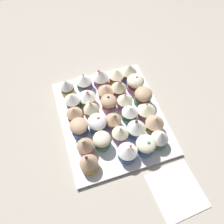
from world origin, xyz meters
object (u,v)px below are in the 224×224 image
Objects in this scene: cupcake_13 at (120,133)px; cupcake_27 at (72,101)px; cupcake_21 at (87,97)px; cupcake_22 at (84,82)px; cupcake_2 at (146,110)px; cupcake_9 at (125,101)px; cupcake_7 at (136,128)px; cupcake_24 at (85,146)px; cupcake_17 at (101,77)px; cupcake_15 at (109,103)px; cupcake_0 at (160,138)px; cupcake_1 at (155,123)px; cupcake_3 at (143,96)px; cupcake_8 at (130,113)px; cupcake_11 at (116,75)px; napkin at (177,191)px; cupcake_14 at (113,120)px; cupcake_19 at (97,123)px; cupcake_25 at (79,128)px; baking_tray at (112,117)px; cupcake_20 at (91,109)px; cupcake_10 at (119,88)px; cupcake_23 at (89,163)px; cupcake_26 at (74,114)px; cupcake_16 at (106,92)px; cupcake_28 at (67,87)px; cupcake_18 at (102,141)px; cupcake_4 at (135,83)px; cupcake_12 at (129,151)px; cupcake_5 at (129,72)px.

cupcake_27 is (17.75, 12.28, 0.39)cm from cupcake_13.
cupcake_22 is at bearing -5.76° from cupcake_21.
cupcake_9 is at bearing 44.89° from cupcake_2.
cupcake_7 reaches higher than cupcake_24.
cupcake_15 is at bearing 177.61° from cupcake_17.
cupcake_1 is (5.62, -0.65, 0.04)cm from cupcake_0.
cupcake_24 is at bearing 91.73° from cupcake_1.
cupcake_3 is 1.01× the size of cupcake_8.
cupcake_11 is 0.41× the size of napkin.
cupcake_21 is at bearing 20.78° from cupcake_13.
cupcake_14 is at bearing 174.12° from cupcake_15.
cupcake_25 is at bearing 85.02° from cupcake_19.
cupcake_14 is at bearing 169.79° from baking_tray.
cupcake_27 is at bearing 30.49° from napkin.
cupcake_17 reaches higher than cupcake_25.
cupcake_24 is (-18.75, 5.44, 0.56)cm from cupcake_21.
cupcake_24 is at bearing 47.82° from napkin.
cupcake_8 is 0.95× the size of cupcake_20.
cupcake_1 is 19.44cm from cupcake_10.
cupcake_8 is 0.93× the size of cupcake_23.
cupcake_19 is 1.07× the size of cupcake_26.
cupcake_13 is 1.05× the size of cupcake_16.
baking_tray is 6.54× the size of cupcake_16.
cupcake_28 is at bearing 1.64° from cupcake_24.
cupcake_10 is 26.10cm from cupcake_24.
cupcake_23 reaches higher than cupcake_11.
cupcake_20 is (0.40, 12.63, 0.07)cm from cupcake_9.
cupcake_18 is at bearing 74.00° from cupcake_0.
cupcake_10 is 21.60cm from cupcake_25.
cupcake_10 is at bearing -121.34° from cupcake_22.
cupcake_20 reaches higher than cupcake_4.
cupcake_26 is at bearing 152.49° from cupcake_22.
cupcake_12 reaches higher than cupcake_26.
cupcake_8 is 6.40cm from cupcake_14.
cupcake_20 is (0.68, 19.66, -0.08)cm from cupcake_3.
cupcake_5 is 30.48cm from cupcake_25.
cupcake_19 is at bearing -94.98° from cupcake_25.
cupcake_15 is 0.93× the size of cupcake_27.
cupcake_26 and cupcake_28 have the same top height.
cupcake_16 is (11.72, 5.18, -0.25)cm from cupcake_8.
cupcake_5 reaches higher than cupcake_1.
cupcake_9 is (11.92, -0.14, -0.48)cm from cupcake_7.
cupcake_16 is (12.50, -1.16, 0.13)cm from cupcake_14.
baking_tray is 5.87× the size of cupcake_19.
cupcake_3 is (17.37, -1.16, -0.12)cm from cupcake_0.
cupcake_8 is 0.97× the size of cupcake_19.
cupcake_0 is 39.37cm from cupcake_28.
cupcake_21 is at bearing -89.11° from cupcake_27.
cupcake_7 reaches higher than cupcake_14.
cupcake_8 is at bearing 150.81° from cupcake_4.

